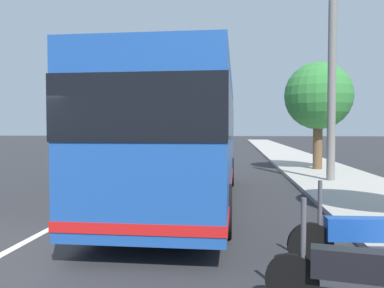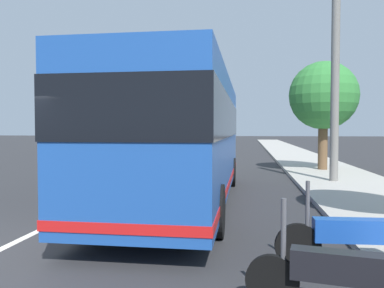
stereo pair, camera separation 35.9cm
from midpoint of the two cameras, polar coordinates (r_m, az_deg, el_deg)
ground_plane at (r=7.47m, az=-24.48°, el=-13.66°), size 220.00×220.00×0.00m
sidewalk_curb at (r=16.58m, az=21.33°, el=-4.70°), size 110.00×3.60×0.14m
lane_divider_line at (r=16.63m, az=-5.41°, el=-4.77°), size 110.00×0.16×0.01m
coach_bus at (r=10.46m, az=-0.39°, el=1.59°), size 10.31×2.67×3.37m
motorcycle_mid_row at (r=4.65m, az=24.40°, el=-17.51°), size 0.49×2.19×1.25m
motorcycle_nearest_curb at (r=6.13m, az=25.27°, el=-12.48°), size 0.30×2.39×1.28m
car_oncoming at (r=46.77m, az=1.07°, el=0.58°), size 4.14×2.10×1.46m
car_behind_bus at (r=29.38m, az=-3.75°, el=-0.36°), size 4.72×1.87×1.50m
car_side_street at (r=42.10m, az=-0.99°, el=0.39°), size 4.02×1.85×1.46m
roadside_tree_mid_block at (r=19.00m, az=19.53°, el=6.74°), size 3.16×3.16×5.18m
utility_pole at (r=14.96m, az=21.19°, el=7.17°), size 0.30×0.30×6.70m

